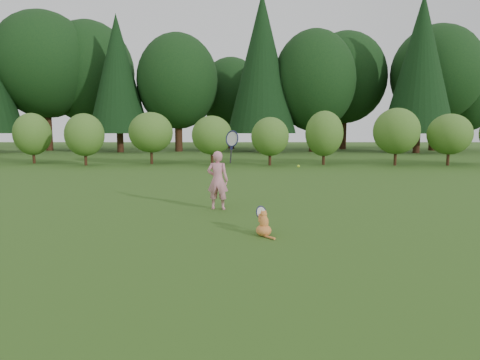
# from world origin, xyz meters

# --- Properties ---
(ground) EXTENTS (100.00, 100.00, 0.00)m
(ground) POSITION_xyz_m (0.00, 0.00, 0.00)
(ground) COLOR #305016
(ground) RESTS_ON ground
(shrub_row) EXTENTS (28.00, 3.00, 2.80)m
(shrub_row) POSITION_xyz_m (0.00, 13.00, 1.40)
(shrub_row) COLOR #406B21
(shrub_row) RESTS_ON ground
(woodland_backdrop) EXTENTS (48.00, 10.00, 15.00)m
(woodland_backdrop) POSITION_xyz_m (0.00, 23.00, 7.50)
(woodland_backdrop) COLOR black
(woodland_backdrop) RESTS_ON ground
(child) EXTENTS (0.76, 0.49, 1.96)m
(child) POSITION_xyz_m (-0.29, 1.10, 0.69)
(child) COLOR pink
(child) RESTS_ON ground
(cat) EXTENTS (0.36, 0.65, 0.59)m
(cat) POSITION_xyz_m (0.61, -1.14, 0.23)
(cat) COLOR #C96B26
(cat) RESTS_ON ground
(tennis_ball) EXTENTS (0.06, 0.06, 0.06)m
(tennis_ball) POSITION_xyz_m (1.63, 2.08, 0.88)
(tennis_ball) COLOR #A7D619
(tennis_ball) RESTS_ON ground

